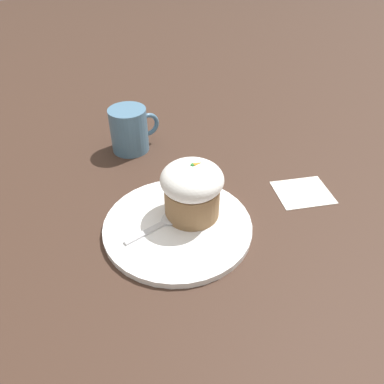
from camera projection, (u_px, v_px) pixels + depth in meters
The scene contains 6 objects.
ground_plane at pixel (178, 229), 0.63m from camera, with size 4.00×4.00×0.00m, color #3D281E.
dessert_plate at pixel (178, 226), 0.62m from camera, with size 0.25×0.25×0.01m.
carrot_cake at pixel (192, 189), 0.61m from camera, with size 0.10×0.10×0.10m.
spoon at pixel (169, 220), 0.62m from camera, with size 0.12×0.04×0.01m.
coffee_cup at pixel (130, 130), 0.79m from camera, with size 0.11×0.08×0.09m.
paper_napkin at pixel (303, 192), 0.70m from camera, with size 0.12×0.11×0.00m.
Camera 1 is at (-0.22, -0.40, 0.44)m, focal length 35.00 mm.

